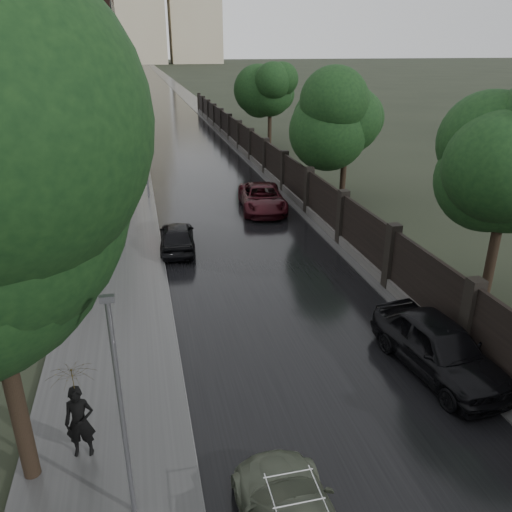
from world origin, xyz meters
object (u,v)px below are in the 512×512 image
object	(u,v)px
tree_right_c	(270,94)
traffic_light	(146,162)
tree_right_b	(347,120)
car_right_near	(439,347)
hatchback_left	(177,236)
tree_right_a	(508,174)
pedestrian_umbrella	(74,386)
lamp_post	(122,412)
car_right_far	(262,198)
tree_left_far	(84,107)

from	to	relation	value
tree_right_c	traffic_light	size ratio (longest dim) A/B	1.75
tree_right_b	car_right_near	distance (m)	18.36
tree_right_c	hatchback_left	world-z (taller)	tree_right_c
tree_right_a	pedestrian_umbrella	distance (m)	15.04
traffic_light	hatchback_left	xyz separation A→B (m)	(1.04, -8.96, -1.72)
lamp_post	pedestrian_umbrella	xyz separation A→B (m)	(-1.11, 1.88, -0.61)
tree_right_c	car_right_far	world-z (taller)	tree_right_c
lamp_post	hatchback_left	bearing A→B (deg)	81.62
tree_right_c	traffic_light	world-z (taller)	tree_right_c
hatchback_left	pedestrian_umbrella	distance (m)	13.14
tree_right_c	hatchback_left	distance (m)	26.62
lamp_post	tree_right_c	bearing A→B (deg)	71.48
tree_right_a	traffic_light	world-z (taller)	tree_right_a
lamp_post	pedestrian_umbrella	size ratio (longest dim) A/B	1.79
tree_left_far	hatchback_left	bearing A→B (deg)	-71.26
tree_left_far	tree_right_c	bearing A→B (deg)	32.83
tree_right_c	lamp_post	xyz separation A→B (m)	(-12.90, -38.50, -2.28)
tree_right_b	lamp_post	xyz separation A→B (m)	(-12.90, -20.50, -2.28)
tree_right_a	tree_right_b	bearing A→B (deg)	90.00
car_right_far	tree_left_far	bearing A→B (deg)	145.20
lamp_post	pedestrian_umbrella	bearing A→B (deg)	120.68
lamp_post	car_right_far	size ratio (longest dim) A/B	0.96
tree_right_a	car_right_near	distance (m)	6.74
hatchback_left	car_right_near	bearing A→B (deg)	124.14
tree_right_b	hatchback_left	size ratio (longest dim) A/B	1.75
tree_right_c	pedestrian_umbrella	world-z (taller)	tree_right_c
tree_right_a	car_right_near	xyz separation A→B (m)	(-4.10, -3.41, -4.12)
lamp_post	car_right_far	distance (m)	21.17
tree_right_a	tree_right_c	size ratio (longest dim) A/B	1.00
tree_right_b	tree_right_c	bearing A→B (deg)	90.00
tree_right_b	car_right_far	xyz separation A→B (m)	(-5.35, -0.82, -4.21)
traffic_light	car_right_far	world-z (taller)	traffic_light
tree_right_b	tree_right_c	size ratio (longest dim) A/B	1.00
car_right_far	pedestrian_umbrella	xyz separation A→B (m)	(-8.67, -17.80, 1.32)
traffic_light	tree_right_b	bearing A→B (deg)	-14.24
hatchback_left	car_right_far	world-z (taller)	car_right_far
tree_right_a	hatchback_left	distance (m)	14.09
tree_left_far	tree_right_c	world-z (taller)	tree_left_far
tree_right_a	lamp_post	distance (m)	14.62
tree_right_a	tree_right_c	distance (m)	32.00
tree_left_far	traffic_light	xyz separation A→B (m)	(3.70, -5.01, -2.84)
lamp_post	tree_left_far	bearing A→B (deg)	95.21
car_right_near	pedestrian_umbrella	xyz separation A→B (m)	(-9.91, -1.21, 1.23)
lamp_post	hatchback_left	world-z (taller)	lamp_post
tree_right_a	pedestrian_umbrella	bearing A→B (deg)	-161.75
tree_left_far	car_right_far	bearing A→B (deg)	-40.97
tree_right_b	hatchback_left	bearing A→B (deg)	-150.98
tree_left_far	car_right_far	xyz separation A→B (m)	(10.15, -8.82, -4.50)
traffic_light	car_right_far	distance (m)	7.68
tree_right_a	hatchback_left	xyz separation A→B (m)	(-10.76, 8.03, -4.27)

